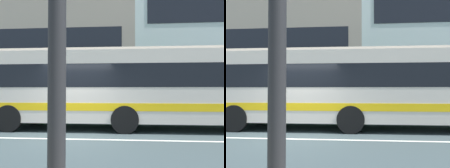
# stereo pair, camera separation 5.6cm
# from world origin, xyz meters

# --- Properties ---
(ground_plane) EXTENTS (160.00, 160.00, 0.00)m
(ground_plane) POSITION_xyz_m (0.00, 0.00, 0.00)
(ground_plane) COLOR #354244
(lane_centre_line) EXTENTS (60.00, 0.16, 0.01)m
(lane_centre_line) POSITION_xyz_m (0.00, 0.00, 0.00)
(lane_centre_line) COLOR silver
(lane_centre_line) RESTS_ON ground_plane
(hedge_row_far) EXTENTS (20.33, 1.10, 1.18)m
(hedge_row_far) POSITION_xyz_m (-3.42, 6.12, 0.59)
(hedge_row_far) COLOR #205B28
(hedge_row_far) RESTS_ON ground_plane
(apartment_block_left) EXTENTS (24.58, 10.89, 9.28)m
(apartment_block_left) POSITION_xyz_m (-10.17, 16.37, 4.64)
(apartment_block_left) COLOR #9F9081
(apartment_block_left) RESTS_ON ground_plane
(transit_bus) EXTENTS (12.18, 2.69, 3.14)m
(transit_bus) POSITION_xyz_m (2.52, 2.39, 1.74)
(transit_bus) COLOR beige
(transit_bus) RESTS_ON ground_plane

